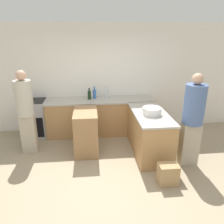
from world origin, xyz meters
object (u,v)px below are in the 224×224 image
(person_by_range, at_px, (26,110))
(person_at_peninsula, at_px, (193,118))
(water_bottle_blue, at_px, (95,94))
(wine_bottle_dark, at_px, (89,95))
(range_oven, at_px, (35,118))
(vinegar_bottle_clear, at_px, (106,93))
(island_table, at_px, (86,131))
(mixing_bowl, at_px, (152,111))
(paper_bag, at_px, (168,174))

(person_by_range, bearing_deg, person_at_peninsula, -13.90)
(water_bottle_blue, distance_m, wine_bottle_dark, 0.14)
(range_oven, distance_m, person_by_range, 1.00)
(range_oven, height_order, vinegar_bottle_clear, vinegar_bottle_clear)
(wine_bottle_dark, bearing_deg, vinegar_bottle_clear, 10.64)
(range_oven, distance_m, island_table, 1.58)
(mixing_bowl, height_order, person_at_peninsula, person_at_peninsula)
(range_oven, bearing_deg, vinegar_bottle_clear, 2.97)
(water_bottle_blue, distance_m, person_at_peninsula, 2.47)
(water_bottle_blue, xyz_separation_m, vinegar_bottle_clear, (0.29, 0.02, 0.00))
(range_oven, xyz_separation_m, island_table, (1.28, -0.93, 0.00))
(mixing_bowl, bearing_deg, paper_bag, -87.21)
(water_bottle_blue, bearing_deg, paper_bag, -63.08)
(island_table, height_order, wine_bottle_dark, wine_bottle_dark)
(person_by_range, height_order, paper_bag, person_by_range)
(mixing_bowl, relative_size, wine_bottle_dark, 1.35)
(island_table, xyz_separation_m, person_at_peninsula, (1.99, -0.72, 0.52))
(range_oven, xyz_separation_m, person_by_range, (0.07, -0.86, 0.51))
(mixing_bowl, relative_size, paper_bag, 1.02)
(island_table, bearing_deg, mixing_bowl, -11.90)
(island_table, height_order, person_by_range, person_by_range)
(water_bottle_blue, relative_size, wine_bottle_dark, 1.07)
(person_by_range, relative_size, person_at_peninsula, 0.99)
(wine_bottle_dark, bearing_deg, water_bottle_blue, 25.49)
(person_by_range, height_order, person_at_peninsula, person_at_peninsula)
(island_table, distance_m, water_bottle_blue, 1.17)
(water_bottle_blue, relative_size, vinegar_bottle_clear, 0.96)
(island_table, relative_size, person_by_range, 0.51)
(island_table, relative_size, wine_bottle_dark, 3.27)
(mixing_bowl, distance_m, person_by_range, 2.57)
(wine_bottle_dark, xyz_separation_m, vinegar_bottle_clear, (0.42, 0.08, 0.01))
(wine_bottle_dark, distance_m, paper_bag, 2.70)
(range_oven, relative_size, person_at_peninsula, 0.51)
(water_bottle_blue, height_order, person_at_peninsula, person_at_peninsula)
(range_oven, height_order, island_table, same)
(range_oven, height_order, paper_bag, range_oven)
(mixing_bowl, xyz_separation_m, water_bottle_blue, (-1.11, 1.28, 0.04))
(water_bottle_blue, height_order, wine_bottle_dark, water_bottle_blue)
(person_at_peninsula, bearing_deg, wine_bottle_dark, 138.71)
(mixing_bowl, bearing_deg, person_at_peninsula, -34.15)
(wine_bottle_dark, xyz_separation_m, paper_bag, (1.29, -2.23, -0.82))
(person_at_peninsula, bearing_deg, paper_bag, -136.74)
(wine_bottle_dark, relative_size, vinegar_bottle_clear, 0.90)
(paper_bag, bearing_deg, mixing_bowl, 92.79)
(island_table, height_order, paper_bag, island_table)
(wine_bottle_dark, distance_m, person_at_peninsula, 2.52)
(water_bottle_blue, xyz_separation_m, paper_bag, (1.16, -2.29, -0.83))
(water_bottle_blue, height_order, paper_bag, water_bottle_blue)
(person_by_range, bearing_deg, range_oven, 94.49)
(person_by_range, bearing_deg, mixing_bowl, -7.83)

